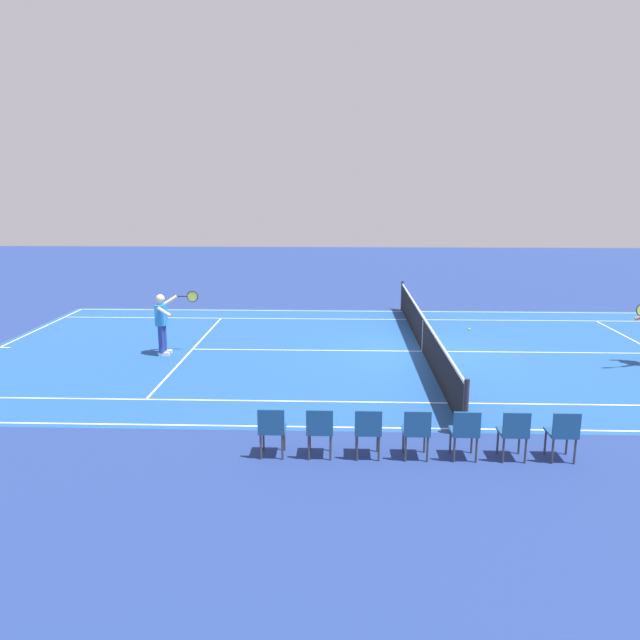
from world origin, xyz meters
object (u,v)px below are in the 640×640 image
spectator_chair_0 (563,432)px  spectator_chair_6 (272,428)px  tennis_ball (469,329)px  spectator_chair_2 (465,430)px  spectator_chair_5 (320,428)px  tennis_net (423,334)px  spectator_chair_1 (514,431)px  tennis_player_near (163,321)px  spectator_chair_3 (416,430)px  spectator_chair_4 (368,429)px

spectator_chair_0 → spectator_chair_6: size_ratio=1.00×
tennis_ball → spectator_chair_6: 10.78m
spectator_chair_2 → spectator_chair_6: 3.18m
spectator_chair_5 → spectator_chair_0: bearing=180.0°
spectator_chair_2 → spectator_chair_6: size_ratio=1.00×
spectator_chair_5 → spectator_chair_6: 0.80m
tennis_net → spectator_chair_2: size_ratio=13.30×
tennis_net → spectator_chair_1: tennis_net is taller
spectator_chair_0 → spectator_chair_1: size_ratio=1.00×
tennis_ball → spectator_chair_1: bearing=82.5°
tennis_player_near → tennis_ball: bearing=-160.4°
spectator_chair_1 → spectator_chair_6: size_ratio=1.00×
tennis_net → tennis_ball: size_ratio=177.27×
spectator_chair_6 → spectator_chair_5: bearing=180.0°
tennis_player_near → spectator_chair_3: (-6.02, 6.28, -0.41)m
spectator_chair_3 → spectator_chair_5: size_ratio=1.00×
spectator_chair_1 → spectator_chair_4: 2.39m
tennis_player_near → tennis_ball: size_ratio=25.71×
spectator_chair_3 → spectator_chair_6: 2.39m
spectator_chair_2 → spectator_chair_5: 2.39m
spectator_chair_1 → spectator_chair_5: size_ratio=1.00×
spectator_chair_1 → spectator_chair_6: same height
spectator_chair_1 → spectator_chair_5: bearing=0.0°
spectator_chair_1 → spectator_chair_3: bearing=0.0°
spectator_chair_0 → spectator_chair_3: size_ratio=1.00×
spectator_chair_0 → spectator_chair_4: (3.18, 0.00, 0.00)m
tennis_net → tennis_player_near: 7.06m
tennis_ball → spectator_chair_4: (3.62, 9.42, 0.49)m
spectator_chair_5 → tennis_player_near: bearing=-54.8°
tennis_player_near → spectator_chair_4: size_ratio=1.93×
tennis_player_near → spectator_chair_4: bearing=129.8°
spectator_chair_3 → tennis_ball: bearing=-106.7°
spectator_chair_2 → spectator_chair_3: size_ratio=1.00×
spectator_chair_2 → spectator_chair_4: (1.59, 0.00, 0.00)m
tennis_net → spectator_chair_1: size_ratio=13.30×
spectator_chair_2 → spectator_chair_4: 1.59m
spectator_chair_1 → spectator_chair_4: bearing=0.0°
tennis_player_near → spectator_chair_1: bearing=140.5°
spectator_chair_5 → spectator_chair_3: bearing=180.0°
spectator_chair_5 → spectator_chair_6: bearing=0.0°
spectator_chair_2 → spectator_chair_3: 0.80m
tennis_net → spectator_chair_3: size_ratio=13.30×
tennis_ball → spectator_chair_0: bearing=87.3°
spectator_chair_2 → spectator_chair_5: same height
spectator_chair_1 → spectator_chair_2: 0.80m
tennis_ball → spectator_chair_0: size_ratio=0.08×
tennis_ball → spectator_chair_6: size_ratio=0.08×
tennis_net → tennis_player_near: size_ratio=6.89×
tennis_player_near → spectator_chair_4: 8.18m
tennis_player_near → tennis_ball: (-8.85, -3.14, -0.90)m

